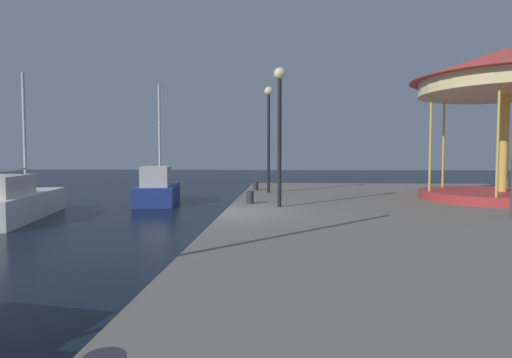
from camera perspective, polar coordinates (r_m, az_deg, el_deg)
name	(u,v)px	position (r m, az deg, el deg)	size (l,w,h in m)	color
ground_plane	(224,241)	(11.89, -4.34, -8.21)	(120.00, 120.00, 0.00)	black
quay_dock	(463,229)	(12.67, 25.85, -5.97)	(12.79, 25.27, 0.80)	slate
sailboat_blue	(158,189)	(21.75, -12.91, -1.31)	(2.62, 5.39, 5.98)	navy
sailboat_white	(13,202)	(18.00, -29.56, -2.69)	(3.11, 6.57, 5.56)	white
carousel	(505,87)	(17.17, 30.23, 10.48)	(6.22, 6.22, 5.20)	#B23333
lamp_post_near_edge	(280,112)	(12.89, 3.16, 8.95)	(0.36, 0.36, 4.14)	black
lamp_post_mid_promenade	(269,121)	(17.94, 1.69, 7.76)	(0.36, 0.36, 4.38)	black
bollard_center	(250,197)	(13.76, -0.79, -2.45)	(0.24, 0.24, 0.40)	#2D2D33
bollard_south	(256,186)	(19.12, -0.04, -0.90)	(0.24, 0.24, 0.40)	#2D2D33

